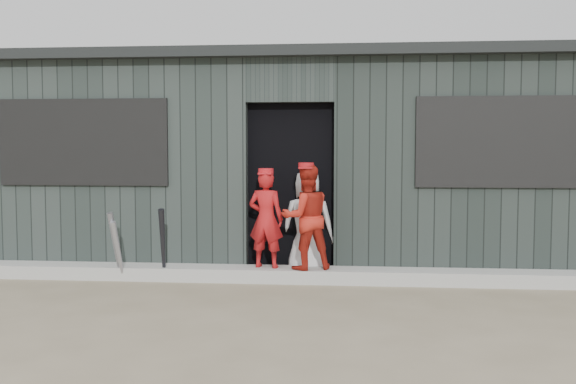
# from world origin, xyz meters

# --- Properties ---
(ground) EXTENTS (80.00, 80.00, 0.00)m
(ground) POSITION_xyz_m (0.00, 0.00, 0.00)
(ground) COLOR #6E624C
(ground) RESTS_ON ground
(curb) EXTENTS (8.00, 0.36, 0.15)m
(curb) POSITION_xyz_m (0.00, 1.82, 0.07)
(curb) COLOR #989893
(curb) RESTS_ON ground
(bat_left) EXTENTS (0.13, 0.26, 0.69)m
(bat_left) POSITION_xyz_m (-1.86, 1.59, 0.35)
(bat_left) COLOR #93939B
(bat_left) RESTS_ON ground
(bat_mid) EXTENTS (0.13, 0.27, 0.79)m
(bat_mid) POSITION_xyz_m (-1.90, 1.63, 0.39)
(bat_mid) COLOR slate
(bat_mid) RESTS_ON ground
(bat_right) EXTENTS (0.12, 0.32, 0.83)m
(bat_right) POSITION_xyz_m (-1.37, 1.65, 0.42)
(bat_right) COLOR black
(bat_right) RESTS_ON ground
(player_red_left) EXTENTS (0.43, 0.32, 1.08)m
(player_red_left) POSITION_xyz_m (-0.25, 1.84, 0.69)
(player_red_left) COLOR #A91416
(player_red_left) RESTS_ON curb
(player_red_right) EXTENTS (0.68, 0.60, 1.15)m
(player_red_right) POSITION_xyz_m (0.20, 1.78, 0.72)
(player_red_right) COLOR #AD2115
(player_red_right) RESTS_ON curb
(player_grey_back) EXTENTS (0.64, 0.45, 1.23)m
(player_grey_back) POSITION_xyz_m (0.20, 2.10, 0.62)
(player_grey_back) COLOR silver
(player_grey_back) RESTS_ON ground
(dugout) EXTENTS (8.30, 3.30, 2.62)m
(dugout) POSITION_xyz_m (-0.00, 3.50, 1.29)
(dugout) COLOR black
(dugout) RESTS_ON ground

